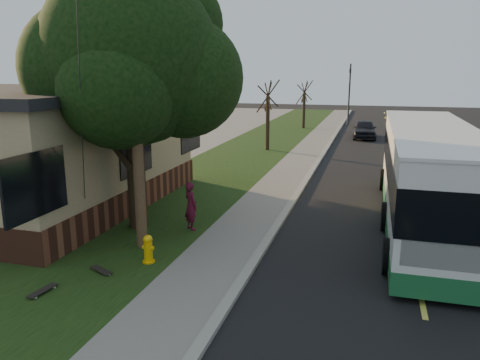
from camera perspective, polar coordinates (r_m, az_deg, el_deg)
name	(u,v)px	position (r m, az deg, el deg)	size (l,w,h in m)	color
ground	(246,276)	(11.61, 0.75, -11.67)	(120.00, 120.00, 0.00)	black
road	(400,189)	(20.79, 18.89, -1.10)	(8.00, 80.00, 0.01)	black
curb	(305,182)	(20.92, 7.92, -0.26)	(0.25, 80.00, 0.12)	gray
sidewalk	(283,181)	(21.08, 5.23, -0.15)	(2.00, 80.00, 0.08)	slate
grass_verge	(209,177)	(21.97, -3.77, 0.42)	(5.00, 80.00, 0.07)	black
building_lot	(30,165)	(26.97, -24.23, 1.63)	(15.00, 80.00, 0.04)	slate
fire_hydrant	(148,249)	(12.32, -11.12, -8.24)	(0.32, 0.32, 0.74)	#F4B40C
utility_pole	(134,81)	(12.70, -12.82, 11.74)	(2.86, 3.21, 9.07)	#473321
leafy_tree	(134,61)	(14.56, -12.83, 14.00)	(6.30, 6.00, 7.80)	black
bare_tree_near	(268,116)	(28.98, 3.40, 7.76)	(1.38, 1.21, 4.31)	black
bare_tree_far	(304,105)	(40.68, 7.82, 9.01)	(1.38, 1.21, 4.03)	black
traffic_signal	(349,90)	(44.26, 13.19, 10.62)	(0.18, 0.22, 5.50)	#2D2D30
transit_bus	(428,173)	(16.02, 21.97, 0.77)	(2.72, 11.79, 3.19)	silver
skateboarder	(191,206)	(14.48, -6.02, -3.15)	(0.55, 0.36, 1.51)	#551125
skateboard_main	(43,291)	(11.52, -22.93, -12.32)	(0.29, 0.78, 0.07)	black
skateboard_spare	(101,270)	(12.13, -16.56, -10.50)	(0.75, 0.49, 0.07)	black
dumpster	(92,185)	(18.59, -17.64, -0.57)	(1.42, 1.14, 1.23)	black
distant_car	(364,129)	(35.92, 14.92, 6.04)	(1.63, 4.04, 1.38)	black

